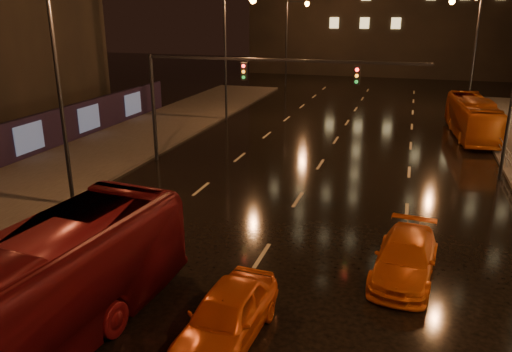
# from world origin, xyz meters

# --- Properties ---
(ground) EXTENTS (140.00, 140.00, 0.00)m
(ground) POSITION_xyz_m (0.00, 20.00, 0.00)
(ground) COLOR black
(ground) RESTS_ON ground
(sidewalk_left) EXTENTS (7.00, 70.00, 0.15)m
(sidewalk_left) POSITION_xyz_m (-13.50, 15.00, 0.07)
(sidewalk_left) COLOR #38332D
(sidewalk_left) RESTS_ON ground
(traffic_signal) EXTENTS (15.31, 0.32, 6.20)m
(traffic_signal) POSITION_xyz_m (-5.06, 20.00, 4.74)
(traffic_signal) COLOR black
(traffic_signal) RESTS_ON ground
(bus_red) EXTENTS (4.00, 12.46, 3.41)m
(bus_red) POSITION_xyz_m (-4.02, 2.00, 1.71)
(bus_red) COLOR #600D13
(bus_red) RESTS_ON ground
(bus_curb) EXTENTS (3.09, 10.01, 2.75)m
(bus_curb) POSITION_xyz_m (9.00, 31.98, 1.37)
(bus_curb) COLOR #A54510
(bus_curb) RESTS_ON ground
(taxi_near) EXTENTS (2.04, 4.52, 1.50)m
(taxi_near) POSITION_xyz_m (0.50, 5.00, 0.75)
(taxi_near) COLOR #D44F13
(taxi_near) RESTS_ON ground
(taxi_far) EXTENTS (2.37, 4.85, 1.36)m
(taxi_far) POSITION_xyz_m (5.02, 10.00, 0.68)
(taxi_far) COLOR #D95D14
(taxi_far) RESTS_ON ground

